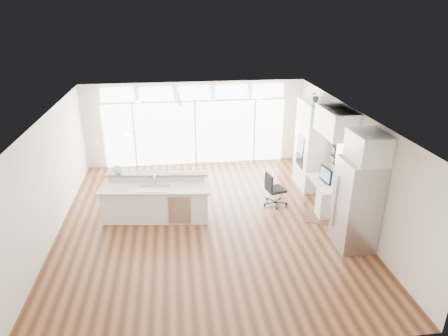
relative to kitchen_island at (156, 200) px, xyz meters
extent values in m
cube|color=#442515|center=(1.21, -0.37, -0.54)|extent=(7.00, 8.00, 0.02)
cube|color=white|center=(1.21, -0.37, 2.17)|extent=(7.00, 8.00, 0.02)
cube|color=beige|center=(1.21, 3.63, 0.82)|extent=(7.00, 0.04, 2.70)
cube|color=beige|center=(1.21, -4.37, 0.82)|extent=(7.00, 0.04, 2.70)
cube|color=beige|center=(-2.29, -0.37, 0.82)|extent=(0.04, 8.00, 2.70)
cube|color=beige|center=(4.71, -0.37, 0.82)|extent=(0.04, 8.00, 2.70)
cube|color=white|center=(1.21, 3.57, 0.52)|extent=(5.80, 0.06, 2.08)
cube|color=white|center=(1.21, 3.57, 1.85)|extent=(5.90, 0.06, 0.40)
cube|color=white|center=(4.67, -0.07, 1.02)|extent=(0.04, 0.85, 0.85)
cube|color=white|center=(0.71, 2.43, 1.95)|extent=(1.16, 1.16, 0.32)
cube|color=#F3E8CF|center=(1.21, -0.17, 2.15)|extent=(3.40, 3.00, 0.02)
cube|color=white|center=(4.38, 1.43, 0.72)|extent=(0.64, 1.20, 2.50)
cube|color=white|center=(4.34, -0.07, -0.15)|extent=(0.72, 1.30, 0.76)
cube|color=white|center=(4.38, -0.07, 1.82)|extent=(0.64, 1.30, 0.64)
cube|color=#B0AFB4|center=(4.32, -1.72, 0.47)|extent=(0.76, 0.90, 2.00)
cube|color=white|center=(4.38, -1.72, 1.77)|extent=(0.64, 0.90, 0.60)
cube|color=black|center=(4.67, 0.55, 0.87)|extent=(0.06, 0.22, 0.80)
cube|color=white|center=(0.00, 0.00, 0.00)|extent=(2.76, 1.31, 1.06)
cube|color=#382111|center=(4.16, -0.51, -0.52)|extent=(1.20, 1.05, 0.01)
cube|color=black|center=(3.09, 0.35, -0.08)|extent=(0.55, 0.52, 0.90)
sphere|color=silver|center=(-0.90, 0.51, 0.64)|extent=(0.27, 0.27, 0.23)
cube|color=black|center=(4.26, -0.07, 0.45)|extent=(0.17, 0.54, 0.44)
cube|color=silver|center=(4.09, -0.07, 0.24)|extent=(0.13, 0.33, 0.02)
imported|color=#2F5E28|center=(4.38, 1.43, 2.09)|extent=(0.31, 0.34, 0.23)
camera|label=1|loc=(0.53, -8.84, 4.47)|focal=32.00mm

